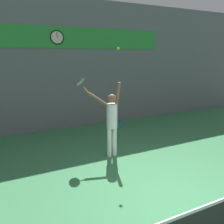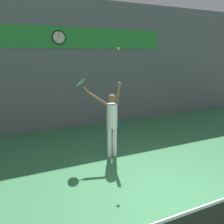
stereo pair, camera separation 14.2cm
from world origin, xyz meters
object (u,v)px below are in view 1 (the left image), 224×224
tennis_racket (81,83)px  tennis_player (112,119)px  scoreboard_clock (57,37)px  water_bottle (120,124)px  tennis_ball (118,49)px

tennis_racket → tennis_player: bearing=-35.6°
scoreboard_clock → tennis_racket: bearing=-88.5°
water_bottle → tennis_ball: bearing=-118.3°
tennis_racket → water_bottle: (2.15, 1.75, -2.02)m
tennis_player → tennis_racket: (-0.73, 0.52, 1.01)m
tennis_ball → scoreboard_clock: bearing=106.8°
scoreboard_clock → tennis_ball: (0.96, -3.17, -0.46)m
scoreboard_clock → tennis_racket: size_ratio=1.20×
tennis_ball → water_bottle: size_ratio=0.24×
scoreboard_clock → water_bottle: 4.16m
scoreboard_clock → tennis_player: (0.79, -3.10, -2.40)m
scoreboard_clock → tennis_player: bearing=-75.6°
tennis_player → water_bottle: (1.42, 2.27, -1.01)m
tennis_racket → water_bottle: size_ratio=1.42×
scoreboard_clock → water_bottle: scoreboard_clock is taller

